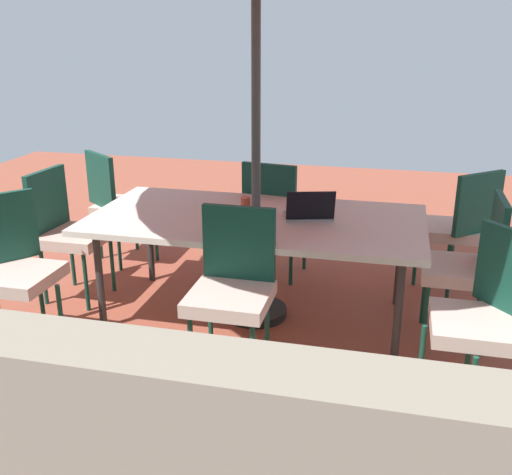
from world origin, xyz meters
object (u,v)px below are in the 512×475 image
Objects in this scene: dining_table at (256,223)px; chair_northeast at (13,265)px; chair_north at (233,284)px; laptop at (309,212)px; chair_northwest at (486,313)px; chair_southeast at (119,201)px; cup at (246,205)px; chair_east at (67,228)px; chair_southwest at (460,224)px; chair_west at (469,262)px; chair_south at (275,213)px.

chair_northeast reaches higher than dining_table.
chair_north is 0.85m from laptop.
laptop is (1.06, -0.79, 0.24)m from chair_northwest.
cup is (-1.30, 0.67, 0.24)m from chair_southeast.
chair_northeast is 1.56m from cup.
chair_north is at bearing -111.07° from chair_east.
chair_southwest is at bearing -151.58° from dining_table.
chair_northwest is at bearing 48.79° from chair_southwest.
chair_northeast is 1.00× the size of chair_west.
dining_table is 2.30× the size of chair_south.
chair_north is 0.84m from cup.
chair_south is at bearing -4.35° from chair_northeast.
chair_southwest is 2.94m from chair_east.
chair_west is at bearing 47.90° from chair_southwest.
chair_east is 1.37m from cup.
chair_northwest is at bearing 127.37° from laptop.
chair_northwest is 2.61× the size of laptop.
chair_northwest is 0.73m from chair_west.
laptop is at bearing -84.15° from chair_east.
chair_north is (1.37, 1.47, 0.00)m from chair_southwest.
chair_southwest reaches higher than laptop.
chair_north is 1.63m from chair_east.
chair_northwest is at bearing 142.30° from chair_south.
chair_northeast is at bearing 28.21° from dining_table.
cup is (0.08, 0.65, 0.24)m from chair_south.
chair_southwest is at bearing 179.75° from chair_west.
chair_northwest is at bearing -100.24° from chair_east.
chair_southeast is 2.80m from chair_southwest.
chair_southeast is 1.00× the size of chair_northwest.
cup is at bearing -159.40° from chair_northwest.
chair_northeast is (2.79, 1.50, 0.00)m from chair_southwest.
chair_southeast and chair_north have the same top height.
chair_north is at bearing -50.09° from chair_northeast.
chair_northeast reaches higher than cup.
chair_southwest is 1.00× the size of chair_north.
chair_southeast is at bearing -28.35° from dining_table.
chair_southwest is 1.00× the size of chair_northwest.
chair_east is (1.47, -0.70, 0.00)m from chair_north.
chair_southeast is 1.91m from laptop.
laptop is (1.05, 0.72, 0.24)m from chair_southwest.
chair_north is 8.87× the size of cup.
chair_north is at bearing 92.49° from dining_table.
chair_southwest is at bearing 47.24° from chair_north.
chair_northeast is 8.87× the size of cup.
chair_south is at bearing -117.99° from chair_west.
chair_west is (0.01, 0.78, 0.00)m from chair_southwest.
chair_north is at bearing -63.16° from chair_west.
dining_table is 1.58m from chair_northeast.
dining_table is 2.30× the size of chair_north.
dining_table is at bearing 138.82° from cup.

